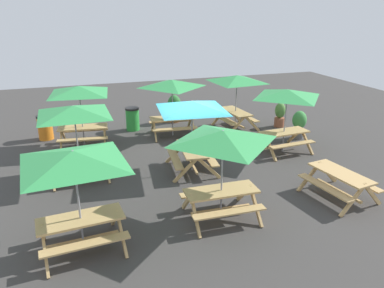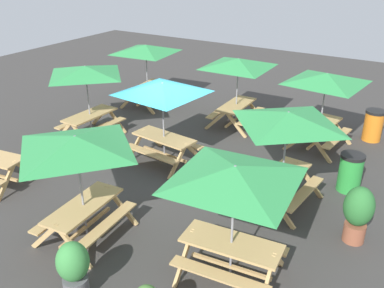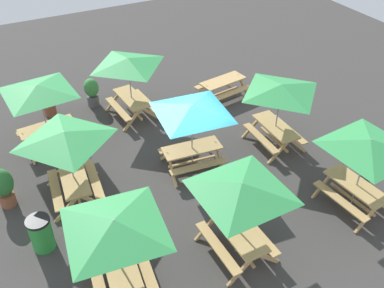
{
  "view_description": "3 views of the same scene",
  "coord_description": "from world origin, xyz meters",
  "px_view_note": "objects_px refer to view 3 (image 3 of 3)",
  "views": [
    {
      "loc": [
        3.5,
        10.87,
        4.99
      ],
      "look_at": [
        0.03,
        0.32,
        0.9
      ],
      "focal_mm": 35.0,
      "sensor_mm": 36.0,
      "label": 1
    },
    {
      "loc": [
        -8.77,
        -5.96,
        5.55
      ],
      "look_at": [
        -0.23,
        -0.75,
        0.9
      ],
      "focal_mm": 40.0,
      "sensor_mm": 36.0,
      "label": 2
    },
    {
      "loc": [
        9.23,
        -4.45,
        8.66
      ],
      "look_at": [
        0.03,
        0.32,
        0.9
      ],
      "focal_mm": 40.0,
      "sensor_mm": 36.0,
      "label": 3
    }
  ],
  "objects_px": {
    "potted_plant_0": "(3,186)",
    "potted_plant_1": "(48,102)",
    "picnic_table_0": "(192,114)",
    "picnic_table_6": "(39,94)",
    "picnic_table_4": "(128,66)",
    "picnic_table_5": "(223,85)",
    "picnic_table_8": "(280,93)",
    "trash_bin_green": "(41,233)",
    "picnic_table_7": "(66,141)",
    "picnic_table_1": "(115,230)",
    "picnic_table_2": "(368,149)",
    "potted_plant_2": "(92,91)",
    "picnic_table_3": "(241,193)"
  },
  "relations": [
    {
      "from": "picnic_table_4",
      "to": "potted_plant_2",
      "type": "bearing_deg",
      "value": -145.93
    },
    {
      "from": "picnic_table_1",
      "to": "picnic_table_7",
      "type": "relative_size",
      "value": 1.2
    },
    {
      "from": "picnic_table_6",
      "to": "picnic_table_1",
      "type": "bearing_deg",
      "value": -92.88
    },
    {
      "from": "potted_plant_1",
      "to": "picnic_table_7",
      "type": "bearing_deg",
      "value": -3.66
    },
    {
      "from": "picnic_table_4",
      "to": "potted_plant_0",
      "type": "relative_size",
      "value": 1.86
    },
    {
      "from": "potted_plant_0",
      "to": "picnic_table_0",
      "type": "bearing_deg",
      "value": 80.3
    },
    {
      "from": "picnic_table_2",
      "to": "picnic_table_3",
      "type": "height_order",
      "value": "same"
    },
    {
      "from": "picnic_table_8",
      "to": "trash_bin_green",
      "type": "bearing_deg",
      "value": -82.22
    },
    {
      "from": "trash_bin_green",
      "to": "picnic_table_6",
      "type": "bearing_deg",
      "value": 165.33
    },
    {
      "from": "trash_bin_green",
      "to": "potted_plant_2",
      "type": "xyz_separation_m",
      "value": [
        -6.12,
        3.16,
        0.13
      ]
    },
    {
      "from": "picnic_table_3",
      "to": "potted_plant_2",
      "type": "xyz_separation_m",
      "value": [
        -8.48,
        -1.11,
        -1.37
      ]
    },
    {
      "from": "picnic_table_2",
      "to": "picnic_table_5",
      "type": "distance_m",
      "value": 6.97
    },
    {
      "from": "picnic_table_7",
      "to": "picnic_table_5",
      "type": "bearing_deg",
      "value": 119.3
    },
    {
      "from": "picnic_table_2",
      "to": "potted_plant_2",
      "type": "bearing_deg",
      "value": -155.65
    },
    {
      "from": "picnic_table_1",
      "to": "picnic_table_6",
      "type": "bearing_deg",
      "value": -171.07
    },
    {
      "from": "picnic_table_0",
      "to": "picnic_table_6",
      "type": "xyz_separation_m",
      "value": [
        -3.19,
        -3.68,
        0.0
      ]
    },
    {
      "from": "picnic_table_1",
      "to": "picnic_table_4",
      "type": "bearing_deg",
      "value": 163.97
    },
    {
      "from": "picnic_table_0",
      "to": "picnic_table_1",
      "type": "xyz_separation_m",
      "value": [
        3.19,
        -3.43,
        0.0
      ]
    },
    {
      "from": "trash_bin_green",
      "to": "picnic_table_4",
      "type": "bearing_deg",
      "value": 138.34
    },
    {
      "from": "picnic_table_0",
      "to": "picnic_table_4",
      "type": "xyz_separation_m",
      "value": [
        -3.68,
        -0.56,
        0.0
      ]
    },
    {
      "from": "picnic_table_6",
      "to": "picnic_table_3",
      "type": "bearing_deg",
      "value": -69.84
    },
    {
      "from": "picnic_table_3",
      "to": "potted_plant_0",
      "type": "bearing_deg",
      "value": -133.21
    },
    {
      "from": "picnic_table_3",
      "to": "trash_bin_green",
      "type": "xyz_separation_m",
      "value": [
        -2.36,
        -4.27,
        -1.49
      ]
    },
    {
      "from": "picnic_table_8",
      "to": "potted_plant_2",
      "type": "height_order",
      "value": "picnic_table_8"
    },
    {
      "from": "trash_bin_green",
      "to": "potted_plant_0",
      "type": "relative_size",
      "value": 0.78
    },
    {
      "from": "picnic_table_6",
      "to": "picnic_table_7",
      "type": "distance_m",
      "value": 2.85
    },
    {
      "from": "picnic_table_3",
      "to": "potted_plant_1",
      "type": "height_order",
      "value": "picnic_table_3"
    },
    {
      "from": "potted_plant_0",
      "to": "potted_plant_1",
      "type": "distance_m",
      "value": 4.71
    },
    {
      "from": "picnic_table_0",
      "to": "picnic_table_7",
      "type": "bearing_deg",
      "value": -179.17
    },
    {
      "from": "picnic_table_2",
      "to": "picnic_table_6",
      "type": "height_order",
      "value": "same"
    },
    {
      "from": "picnic_table_7",
      "to": "trash_bin_green",
      "type": "xyz_separation_m",
      "value": [
        1.43,
        -1.24,
        -1.49
      ]
    },
    {
      "from": "picnic_table_2",
      "to": "potted_plant_0",
      "type": "relative_size",
      "value": 2.24
    },
    {
      "from": "picnic_table_1",
      "to": "picnic_table_4",
      "type": "distance_m",
      "value": 7.44
    },
    {
      "from": "picnic_table_2",
      "to": "picnic_table_3",
      "type": "bearing_deg",
      "value": -96.94
    },
    {
      "from": "picnic_table_4",
      "to": "picnic_table_5",
      "type": "xyz_separation_m",
      "value": [
        0.42,
        3.6,
        -1.43
      ]
    },
    {
      "from": "picnic_table_6",
      "to": "picnic_table_5",
      "type": "bearing_deg",
      "value": -4.62
    },
    {
      "from": "potted_plant_1",
      "to": "picnic_table_4",
      "type": "bearing_deg",
      "value": 61.75
    },
    {
      "from": "trash_bin_green",
      "to": "potted_plant_0",
      "type": "xyz_separation_m",
      "value": [
        -2.01,
        -0.58,
        0.21
      ]
    },
    {
      "from": "trash_bin_green",
      "to": "potted_plant_2",
      "type": "bearing_deg",
      "value": 152.72
    },
    {
      "from": "picnic_table_5",
      "to": "picnic_table_8",
      "type": "bearing_deg",
      "value": -99.26
    },
    {
      "from": "picnic_table_4",
      "to": "potted_plant_1",
      "type": "height_order",
      "value": "picnic_table_4"
    },
    {
      "from": "potted_plant_1",
      "to": "picnic_table_8",
      "type": "bearing_deg",
      "value": 49.39
    },
    {
      "from": "picnic_table_1",
      "to": "picnic_table_5",
      "type": "relative_size",
      "value": 1.42
    },
    {
      "from": "trash_bin_green",
      "to": "picnic_table_5",
      "type": "bearing_deg",
      "value": 119.02
    },
    {
      "from": "picnic_table_0",
      "to": "picnic_table_6",
      "type": "relative_size",
      "value": 1.0
    },
    {
      "from": "potted_plant_0",
      "to": "potted_plant_1",
      "type": "bearing_deg",
      "value": 153.23
    },
    {
      "from": "potted_plant_0",
      "to": "potted_plant_1",
      "type": "height_order",
      "value": "potted_plant_0"
    },
    {
      "from": "picnic_table_0",
      "to": "picnic_table_2",
      "type": "height_order",
      "value": "same"
    },
    {
      "from": "picnic_table_4",
      "to": "picnic_table_5",
      "type": "relative_size",
      "value": 1.18
    },
    {
      "from": "picnic_table_1",
      "to": "potted_plant_1",
      "type": "bearing_deg",
      "value": -174.53
    }
  ]
}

